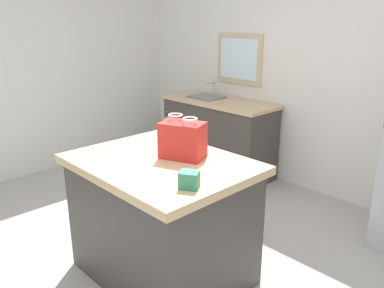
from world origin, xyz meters
The scene contains 8 objects.
ground centered at (0.00, 0.00, 0.00)m, with size 6.81×6.81×0.00m, color #ADA89E.
back_wall centered at (-0.02, 2.25, 1.34)m, with size 5.67×0.13×2.67m.
left_wall centered at (-2.84, 0.00, 1.33)m, with size 0.10×4.49×2.67m.
kitchen_island centered at (-0.13, 0.03, 0.46)m, with size 1.24×0.94×0.91m.
sink_counter centered at (-1.29, 1.89, 0.46)m, with size 1.46×0.59×1.09m.
shopping_bag centered at (-0.06, 0.18, 1.04)m, with size 0.35×0.29×0.30m.
small_box centered at (0.35, -0.15, 0.96)m, with size 0.11×0.09×0.10m, color #388E66.
bottle centered at (-0.36, 0.30, 1.02)m, with size 0.06×0.06×0.26m.
Camera 1 is at (1.83, -1.55, 1.82)m, focal length 36.36 mm.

